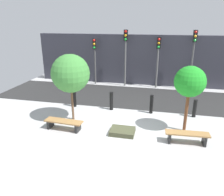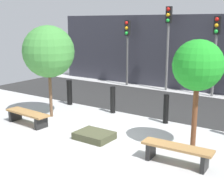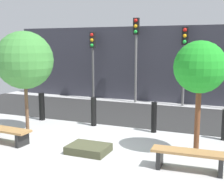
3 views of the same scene
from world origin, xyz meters
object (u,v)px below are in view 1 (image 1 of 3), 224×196
object	(u,v)px
traffic_light_mid_west	(126,48)
traffic_light_mid_east	(158,54)
planter_bed	(122,131)
bollard_left	(111,101)
tree_behind_right_bench	(190,82)
traffic_light_west	(95,53)
bench_left	(64,123)
bollard_center	(151,104)
traffic_light_east	(193,50)
tree_behind_left_bench	(70,74)
bollard_far_left	(74,98)
bollard_right	(195,108)
bench_right	(187,136)

from	to	relation	value
traffic_light_mid_west	traffic_light_mid_east	distance (m)	2.33
planter_bed	traffic_light_mid_east	xyz separation A→B (m)	(1.15, 7.35, 2.37)
traffic_light_mid_west	bollard_left	bearing A→B (deg)	-89.15
tree_behind_right_bench	traffic_light_west	distance (m)	8.89
bench_left	traffic_light_mid_west	bearing A→B (deg)	82.06
bollard_center	traffic_light_east	world-z (taller)	traffic_light_east
tree_behind_right_bench	traffic_light_west	world-z (taller)	traffic_light_west
bench_left	traffic_light_mid_west	xyz separation A→B (m)	(1.49, 7.55, 2.47)
bollard_center	tree_behind_left_bench	bearing A→B (deg)	-156.21
planter_bed	traffic_light_mid_east	world-z (taller)	traffic_light_mid_east
bollard_far_left	bollard_center	bearing A→B (deg)	0.00
planter_bed	bollard_right	size ratio (longest dim) A/B	1.14
bollard_left	traffic_light_mid_east	distance (m)	5.66
bench_left	traffic_light_mid_west	size ratio (longest dim) A/B	0.43
bollard_left	traffic_light_mid_east	bearing A→B (deg)	65.07
traffic_light_mid_west	bollard_right	bearing A→B (deg)	-47.55
bollard_left	bollard_right	size ratio (longest dim) A/B	1.09
bollard_center	traffic_light_west	bearing A→B (deg)	133.37
bench_right	planter_bed	size ratio (longest dim) A/B	1.63
planter_bed	bollard_left	bearing A→B (deg)	113.11
traffic_light_east	tree_behind_left_bench	bearing A→B (deg)	-133.42
planter_bed	tree_behind_left_bench	bearing A→B (deg)	161.39
tree_behind_right_bench	bollard_far_left	xyz separation A→B (m)	(-5.90, 1.64, -1.74)
bench_left	tree_behind_left_bench	world-z (taller)	tree_behind_left_bench
traffic_light_mid_east	traffic_light_east	size ratio (longest dim) A/B	0.88
bench_right	bollard_left	distance (m)	4.63
tree_behind_left_bench	tree_behind_right_bench	size ratio (longest dim) A/B	1.11
traffic_light_east	bollard_center	bearing A→B (deg)	-116.32
tree_behind_left_bench	bench_right	bearing A→B (deg)	-11.65
tree_behind_right_bench	traffic_light_mid_west	xyz separation A→B (m)	(-3.80, 6.46, 0.52)
tree_behind_right_bench	bollard_left	distance (m)	4.44
planter_bed	traffic_light_mid_west	bearing A→B (deg)	98.93
tree_behind_right_bench	bollard_right	bearing A→B (deg)	69.97
tree_behind_right_bench	planter_bed	bearing A→B (deg)	-161.39
traffic_light_mid_east	traffic_light_west	bearing A→B (deg)	-180.00
tree_behind_left_bench	traffic_light_west	world-z (taller)	traffic_light_west
tree_behind_right_bench	bollard_far_left	bearing A→B (deg)	164.42
traffic_light_mid_east	bench_right	bearing A→B (deg)	-78.80
bollard_right	traffic_light_east	distance (m)	5.35
bollard_right	traffic_light_west	xyz separation A→B (m)	(-6.71, 4.81, 1.91)
bollard_left	traffic_light_east	bearing A→B (deg)	46.63
bollard_right	bollard_far_left	bearing A→B (deg)	180.00
bollard_right	tree_behind_right_bench	bearing A→B (deg)	-110.03
tree_behind_left_bench	bollard_center	size ratio (longest dim) A/B	3.25
bench_right	traffic_light_west	bearing A→B (deg)	125.74
traffic_light_mid_east	bollard_center	bearing A→B (deg)	-90.85
traffic_light_east	bench_left	bearing A→B (deg)	-128.99
bollard_right	tree_behind_left_bench	bearing A→B (deg)	-164.42
bollard_center	traffic_light_mid_west	xyz separation A→B (m)	(-2.24, 4.81, 2.28)
tree_behind_left_bench	tree_behind_right_bench	xyz separation A→B (m)	(5.30, 0.00, -0.08)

